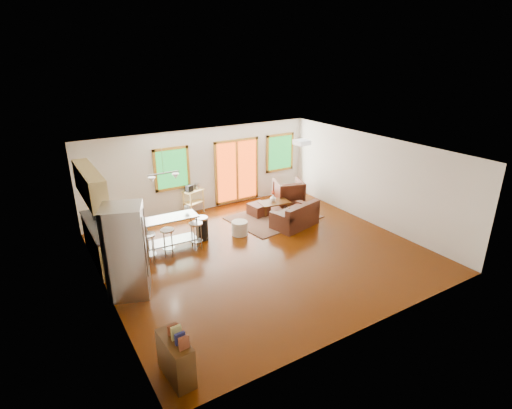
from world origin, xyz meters
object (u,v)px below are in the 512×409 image
armchair (289,191)px  kitchen_cart (193,193)px  ottoman (259,209)px  refrigerator (127,251)px  coffee_table (274,203)px  rug (274,217)px  island (170,227)px  loveseat (296,217)px

armchair → kitchen_cart: bearing=1.2°
ottoman → refrigerator: refrigerator is taller
ottoman → coffee_table: bearing=-13.3°
coffee_table → refrigerator: (-5.05, -2.13, 0.66)m
rug → island: size_ratio=1.74×
ottoman → island: bearing=-165.8°
loveseat → rug: bearing=89.7°
coffee_table → island: 3.69m
ottoman → kitchen_cart: size_ratio=0.57×
coffee_table → kitchen_cart: kitchen_cart is taller
ottoman → kitchen_cart: kitchen_cart is taller
refrigerator → island: (1.43, 1.46, -0.37)m
rug → armchair: 1.40m
island → kitchen_cart: size_ratio=1.48×
ottoman → loveseat: bearing=-69.9°
armchair → ottoman: (-1.36, -0.31, -0.27)m
island → kitchen_cart: (1.46, 1.98, 0.05)m
loveseat → refrigerator: refrigerator is taller
coffee_table → armchair: (0.86, 0.43, 0.13)m
loveseat → refrigerator: (-5.01, -0.96, 0.69)m
coffee_table → ottoman: coffee_table is taller
ottoman → refrigerator: (-4.54, -2.25, 0.80)m
loveseat → ottoman: (-0.47, 1.28, -0.11)m
island → kitchen_cart: kitchen_cart is taller
rug → armchair: size_ratio=2.74×
rug → island: island is taller
island → ottoman: bearing=14.2°
rug → ottoman: size_ratio=4.54×
loveseat → ottoman: loveseat is taller
loveseat → island: bearing=158.3°
coffee_table → kitchen_cart: bearing=148.8°
armchair → rug: bearing=52.0°
loveseat → ottoman: bearing=96.2°
rug → loveseat: size_ratio=1.64×
rug → loveseat: 0.91m
kitchen_cart → refrigerator: bearing=-130.0°
rug → coffee_table: bearing=54.1°
coffee_table → island: island is taller
ottoman → armchair: bearing=12.8°
kitchen_cart → armchair: bearing=-16.3°
loveseat → refrigerator: 5.15m
armchair → kitchen_cart: 3.16m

